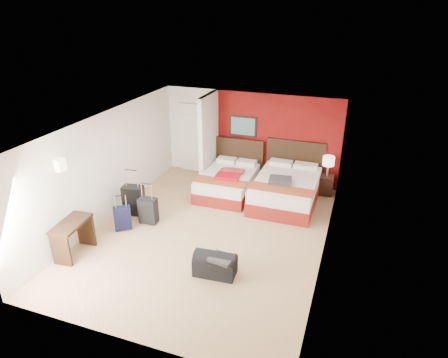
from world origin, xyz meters
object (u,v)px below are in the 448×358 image
at_px(red_suitcase_open, 230,174).
at_px(suitcase_black, 134,201).
at_px(desk, 74,239).
at_px(duffel_bag, 215,265).
at_px(bed_left, 228,183).
at_px(suitcase_charcoal, 148,212).
at_px(suitcase_navy, 123,219).
at_px(nightstand, 326,185).
at_px(bed_right, 286,191).
at_px(table_lamp, 328,166).

height_order(red_suitcase_open, suitcase_black, suitcase_black).
distance_m(suitcase_black, desk, 1.87).
height_order(red_suitcase_open, duffel_bag, red_suitcase_open).
relative_size(bed_left, suitcase_charcoal, 3.15).
bearing_deg(suitcase_navy, suitcase_black, 63.89).
distance_m(bed_left, suitcase_charcoal, 2.43).
relative_size(nightstand, duffel_bag, 0.67).
relative_size(bed_right, suitcase_charcoal, 3.62).
xyz_separation_m(red_suitcase_open, nightstand, (2.38, 0.94, -0.36)).
relative_size(red_suitcase_open, desk, 0.90).
xyz_separation_m(nightstand, suitcase_navy, (-4.09, -3.38, -0.00)).
xyz_separation_m(suitcase_charcoal, suitcase_navy, (-0.41, -0.44, -0.04)).
bearing_deg(nightstand, bed_right, -140.23).
xyz_separation_m(bed_left, table_lamp, (2.48, 0.84, 0.51)).
bearing_deg(suitcase_navy, duffel_bag, -53.80).
bearing_deg(duffel_bag, suitcase_navy, 158.26).
relative_size(bed_left, bed_right, 0.87).
bearing_deg(bed_left, suitcase_black, -133.75).
relative_size(table_lamp, suitcase_black, 0.75).
bearing_deg(red_suitcase_open, nightstand, 16.76).
distance_m(nightstand, desk, 6.38).
bearing_deg(bed_right, bed_left, 179.74).
bearing_deg(desk, suitcase_black, 76.78).
bearing_deg(duffel_bag, suitcase_charcoal, 145.57).
bearing_deg(suitcase_black, desk, -106.20).
distance_m(red_suitcase_open, table_lamp, 2.56).
bearing_deg(nightstand, table_lamp, 0.00).
xyz_separation_m(bed_left, bed_right, (1.57, -0.01, 0.04)).
height_order(nightstand, suitcase_navy, nightstand).
xyz_separation_m(nightstand, desk, (-4.47, -4.55, 0.11)).
relative_size(bed_left, suitcase_navy, 3.64).
relative_size(bed_right, red_suitcase_open, 2.68).
bearing_deg(bed_left, nightstand, 17.86).
relative_size(duffel_bag, desk, 0.87).
xyz_separation_m(bed_left, red_suitcase_open, (0.10, -0.10, 0.33)).
height_order(bed_left, nightstand, bed_left).
bearing_deg(table_lamp, desk, -134.47).
distance_m(red_suitcase_open, nightstand, 2.58).
relative_size(nightstand, suitcase_charcoal, 0.88).
height_order(bed_right, nightstand, bed_right).
bearing_deg(nightstand, suitcase_navy, -143.61).
relative_size(suitcase_black, desk, 0.80).
height_order(red_suitcase_open, table_lamp, table_lamp).
distance_m(table_lamp, suitcase_navy, 5.33).
bearing_deg(table_lamp, suitcase_charcoal, -141.37).
xyz_separation_m(red_suitcase_open, suitcase_navy, (-1.71, -2.44, -0.36)).
relative_size(bed_left, table_lamp, 3.51).
xyz_separation_m(bed_right, table_lamp, (0.91, 0.85, 0.47)).
bearing_deg(desk, red_suitcase_open, 54.58).
bearing_deg(nightstand, desk, -137.63).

